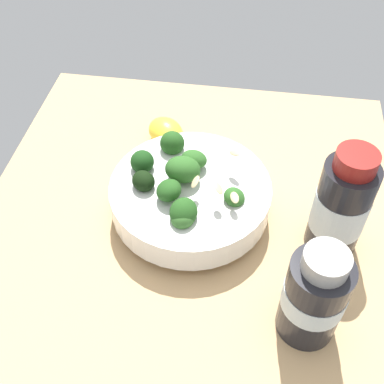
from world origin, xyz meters
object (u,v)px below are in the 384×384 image
at_px(bottle_tall, 341,206).
at_px(bottle_short, 314,296).
at_px(bowl_of_broccoli, 190,194).
at_px(lemon_wedge, 166,132).

xyz_separation_m(bottle_tall, bottle_short, (0.12, -0.03, -0.01)).
xyz_separation_m(bowl_of_broccoli, bottle_short, (0.15, 0.15, 0.03)).
height_order(lemon_wedge, bottle_short, bottle_short).
height_order(lemon_wedge, bottle_tall, bottle_tall).
height_order(bottle_tall, bottle_short, bottle_tall).
distance_m(bowl_of_broccoli, bottle_tall, 0.19).
bearing_deg(bottle_tall, lemon_wedge, -123.57).
bearing_deg(bottle_tall, bowl_of_broccoli, -97.60).
distance_m(bowl_of_broccoli, lemon_wedge, 0.15).
xyz_separation_m(bowl_of_broccoli, lemon_wedge, (-0.14, -0.06, -0.02)).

